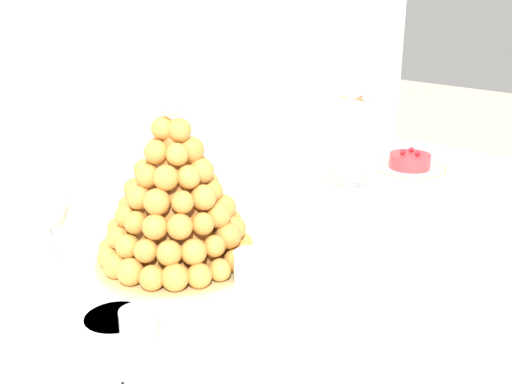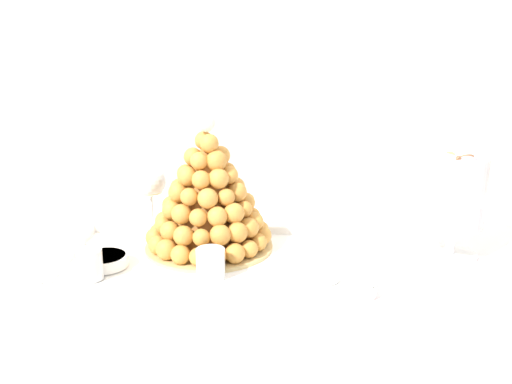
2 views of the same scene
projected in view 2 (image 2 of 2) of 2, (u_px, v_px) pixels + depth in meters
The scene contains 10 objects.
backdrop_wall at pixel (306, 28), 2.20m from camera, with size 4.80×0.10×2.50m, color silver.
buffet_table at pixel (329, 307), 1.24m from camera, with size 1.56×0.94×0.79m.
serving_tray at pixel (215, 261), 1.20m from camera, with size 0.61×0.33×0.02m.
croquembouche at pixel (208, 199), 1.23m from camera, with size 0.28×0.28×0.29m.
dessert_cup_left at pixel (90, 265), 1.11m from camera, with size 0.05×0.05×0.06m.
dessert_cup_mid_left at pixel (210, 265), 1.11m from camera, with size 0.06×0.06×0.06m.
dessert_cup_centre at pixel (326, 268), 1.10m from camera, with size 0.05×0.05×0.06m.
creme_brulee_ramekin at pixel (104, 260), 1.17m from camera, with size 0.10×0.10×0.02m.
macaron_goblet at pixel (455, 193), 1.20m from camera, with size 0.12×0.12×0.23m.
wine_glass at pixel (150, 184), 1.38m from camera, with size 0.07×0.07×0.16m.
Camera 2 is at (-0.13, -1.12, 1.27)m, focal length 40.62 mm.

